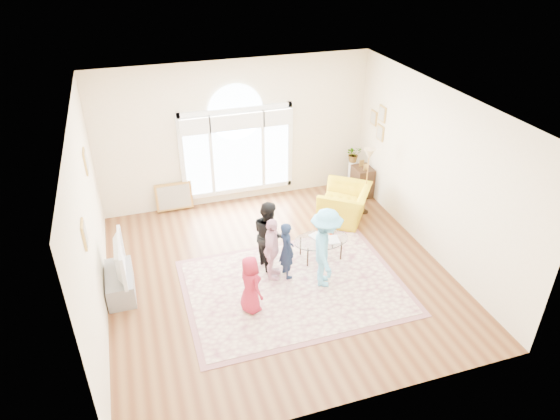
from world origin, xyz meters
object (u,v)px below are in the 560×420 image
object	(u,v)px
coffee_table	(321,240)
area_rug	(294,287)
television	(116,258)
armchair	(344,204)
tv_console	(120,283)

from	to	relation	value
coffee_table	area_rug	bearing A→B (deg)	-138.64
television	armchair	bearing A→B (deg)	13.52
television	armchair	world-z (taller)	television
tv_console	coffee_table	bearing A→B (deg)	-1.19
television	coffee_table	world-z (taller)	television
television	tv_console	bearing A→B (deg)	180.00
area_rug	tv_console	bearing A→B (deg)	165.04
tv_console	coffee_table	world-z (taller)	coffee_table
area_rug	coffee_table	world-z (taller)	coffee_table
area_rug	armchair	distance (m)	2.64
television	armchair	xyz separation A→B (m)	(4.68, 1.13, -0.37)
coffee_table	television	bearing A→B (deg)	178.23
coffee_table	armchair	world-z (taller)	armchair
area_rug	armchair	size ratio (longest dim) A/B	3.21
tv_console	coffee_table	size ratio (longest dim) A/B	0.94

